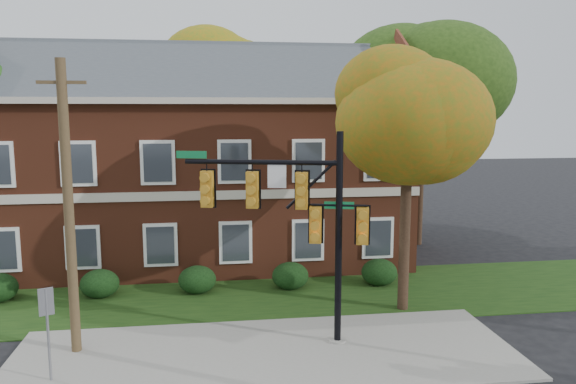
{
  "coord_description": "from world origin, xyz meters",
  "views": [
    {
      "loc": [
        -1.46,
        -13.72,
        6.78
      ],
      "look_at": [
        0.89,
        3.0,
        4.3
      ],
      "focal_mm": 35.0,
      "sensor_mm": 36.0,
      "label": 1
    }
  ],
  "objects": [
    {
      "name": "sign_post",
      "position": [
        -5.5,
        0.19,
        1.67
      ],
      "size": [
        0.34,
        0.19,
        2.46
      ],
      "rotation": [
        0.0,
        0.0,
        0.43
      ],
      "color": "slate",
      "rests_on": "ground"
    },
    {
      "name": "apartment_building",
      "position": [
        -2.0,
        11.95,
        4.99
      ],
      "size": [
        18.8,
        8.8,
        9.74
      ],
      "color": "brown",
      "rests_on": "ground"
    },
    {
      "name": "sidewalk",
      "position": [
        0.0,
        1.0,
        0.04
      ],
      "size": [
        14.0,
        5.0,
        0.08
      ],
      "primitive_type": "cube",
      "color": "gray",
      "rests_on": "ground"
    },
    {
      "name": "tree_near_right",
      "position": [
        5.22,
        3.87,
        6.67
      ],
      "size": [
        4.5,
        4.25,
        8.58
      ],
      "color": "black",
      "rests_on": "ground"
    },
    {
      "name": "ground",
      "position": [
        0.0,
        0.0,
        0.0
      ],
      "size": [
        120.0,
        120.0,
        0.0
      ],
      "primitive_type": "plane",
      "color": "black",
      "rests_on": "ground"
    },
    {
      "name": "hedge_far_right",
      "position": [
        5.0,
        6.7,
        0.53
      ],
      "size": [
        1.4,
        1.26,
        1.05
      ],
      "primitive_type": "ellipsoid",
      "color": "black",
      "rests_on": "ground"
    },
    {
      "name": "hedge_right",
      "position": [
        1.5,
        6.7,
        0.53
      ],
      "size": [
        1.4,
        1.26,
        1.05
      ],
      "primitive_type": "ellipsoid",
      "color": "black",
      "rests_on": "ground"
    },
    {
      "name": "tree_right_rear",
      "position": [
        9.31,
        12.81,
        8.12
      ],
      "size": [
        6.3,
        5.95,
        10.62
      ],
      "color": "black",
      "rests_on": "ground"
    },
    {
      "name": "hedge_left",
      "position": [
        -5.5,
        6.7,
        0.53
      ],
      "size": [
        1.4,
        1.26,
        1.05
      ],
      "primitive_type": "ellipsoid",
      "color": "black",
      "rests_on": "ground"
    },
    {
      "name": "utility_pole",
      "position": [
        -5.26,
        1.92,
        4.12
      ],
      "size": [
        1.27,
        0.28,
        8.13
      ],
      "rotation": [
        0.0,
        0.0,
        -0.03
      ],
      "color": "#4D3C24",
      "rests_on": "ground"
    },
    {
      "name": "hedge_center",
      "position": [
        -2.0,
        6.7,
        0.53
      ],
      "size": [
        1.4,
        1.26,
        1.05
      ],
      "primitive_type": "ellipsoid",
      "color": "black",
      "rests_on": "ground"
    },
    {
      "name": "traffic_signal",
      "position": [
        1.06,
        1.79,
        3.84
      ],
      "size": [
        5.4,
        1.57,
        6.2
      ],
      "rotation": [
        0.0,
        0.0,
        -0.26
      ],
      "color": "gray",
      "rests_on": "ground"
    },
    {
      "name": "grass_strip",
      "position": [
        0.0,
        6.0,
        0.02
      ],
      "size": [
        30.0,
        6.0,
        0.04
      ],
      "primitive_type": "cube",
      "color": "#193811",
      "rests_on": "ground"
    },
    {
      "name": "tree_far_rear",
      "position": [
        -0.66,
        19.79,
        8.84
      ],
      "size": [
        6.84,
        6.46,
        11.52
      ],
      "color": "black",
      "rests_on": "ground"
    }
  ]
}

